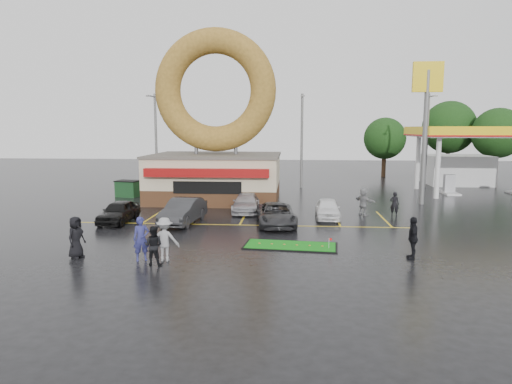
# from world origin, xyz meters

# --- Properties ---
(ground) EXTENTS (120.00, 120.00, 0.00)m
(ground) POSITION_xyz_m (0.00, 0.00, 0.00)
(ground) COLOR black
(ground) RESTS_ON ground
(donut_shop) EXTENTS (10.20, 8.70, 13.50)m
(donut_shop) POSITION_xyz_m (-3.00, 12.97, 4.46)
(donut_shop) COLOR #472B19
(donut_shop) RESTS_ON ground
(gas_station) EXTENTS (12.30, 13.65, 5.90)m
(gas_station) POSITION_xyz_m (20.00, 20.94, 3.70)
(gas_station) COLOR silver
(gas_station) RESTS_ON ground
(shell_sign) EXTENTS (2.20, 0.36, 10.60)m
(shell_sign) POSITION_xyz_m (13.00, 12.00, 7.38)
(shell_sign) COLOR slate
(shell_sign) RESTS_ON ground
(streetlight_left) EXTENTS (0.40, 2.21, 9.00)m
(streetlight_left) POSITION_xyz_m (-10.00, 19.92, 4.78)
(streetlight_left) COLOR slate
(streetlight_left) RESTS_ON ground
(streetlight_mid) EXTENTS (0.40, 2.21, 9.00)m
(streetlight_mid) POSITION_xyz_m (4.00, 20.92, 4.78)
(streetlight_mid) COLOR slate
(streetlight_mid) RESTS_ON ground
(streetlight_right) EXTENTS (0.40, 2.21, 9.00)m
(streetlight_right) POSITION_xyz_m (16.00, 21.92, 4.78)
(streetlight_right) COLOR slate
(streetlight_right) RESTS_ON ground
(tree_far_a) EXTENTS (5.60, 5.60, 8.00)m
(tree_far_a) POSITION_xyz_m (26.00, 30.00, 5.18)
(tree_far_a) COLOR #332114
(tree_far_a) RESTS_ON ground
(tree_far_c) EXTENTS (6.30, 6.30, 9.00)m
(tree_far_c) POSITION_xyz_m (22.00, 34.00, 5.84)
(tree_far_c) COLOR #332114
(tree_far_c) RESTS_ON ground
(tree_far_d) EXTENTS (4.90, 4.90, 7.00)m
(tree_far_d) POSITION_xyz_m (14.00, 32.00, 4.53)
(tree_far_d) COLOR #332114
(tree_far_d) RESTS_ON ground
(car_black) EXTENTS (1.73, 4.03, 1.36)m
(car_black) POSITION_xyz_m (-7.49, 3.51, 0.68)
(car_black) COLOR black
(car_black) RESTS_ON ground
(car_dgrey) EXTENTS (2.19, 4.81, 1.53)m
(car_dgrey) POSITION_xyz_m (-3.47, 3.56, 0.76)
(car_dgrey) COLOR #2D2D2F
(car_dgrey) RESTS_ON ground
(car_silver) EXTENTS (1.85, 4.35, 1.25)m
(car_silver) POSITION_xyz_m (-0.05, 7.72, 0.63)
(car_silver) COLOR #ABAAAF
(car_silver) RESTS_ON ground
(car_grey) EXTENTS (2.73, 4.98, 1.32)m
(car_grey) POSITION_xyz_m (2.18, 3.50, 0.66)
(car_grey) COLOR #2E2E31
(car_grey) RESTS_ON ground
(car_white) EXTENTS (1.59, 3.81, 1.29)m
(car_white) POSITION_xyz_m (5.41, 5.82, 0.64)
(car_white) COLOR white
(car_white) RESTS_ON ground
(person_blue) EXTENTS (0.84, 0.73, 1.95)m
(person_blue) POSITION_xyz_m (-3.44, -4.27, 0.97)
(person_blue) COLOR navy
(person_blue) RESTS_ON ground
(person_blackjkt) EXTENTS (0.87, 0.70, 1.68)m
(person_blackjkt) POSITION_xyz_m (-2.73, -4.85, 0.84)
(person_blackjkt) COLOR black
(person_blackjkt) RESTS_ON ground
(person_hoodie) EXTENTS (1.27, 0.75, 1.93)m
(person_hoodie) POSITION_xyz_m (-2.40, -4.24, 0.96)
(person_hoodie) COLOR gray
(person_hoodie) RESTS_ON ground
(person_bystander) EXTENTS (0.83, 1.05, 1.88)m
(person_bystander) POSITION_xyz_m (-6.50, -4.09, 0.94)
(person_bystander) COLOR black
(person_bystander) RESTS_ON ground
(person_cameraman) EXTENTS (0.60, 1.16, 1.90)m
(person_cameraman) POSITION_xyz_m (8.48, -3.06, 0.95)
(person_cameraman) COLOR black
(person_cameraman) RESTS_ON ground
(person_walker_near) EXTENTS (1.45, 1.71, 1.85)m
(person_walker_near) POSITION_xyz_m (7.87, 7.16, 0.92)
(person_walker_near) COLOR gray
(person_walker_near) RESTS_ON ground
(person_walker_far) EXTENTS (0.68, 0.55, 1.61)m
(person_walker_far) POSITION_xyz_m (9.87, 7.03, 0.80)
(person_walker_far) COLOR black
(person_walker_far) RESTS_ON ground
(dumpster) EXTENTS (2.01, 1.54, 1.30)m
(dumpster) POSITION_xyz_m (-10.74, 13.96, 0.65)
(dumpster) COLOR #194220
(dumpster) RESTS_ON ground
(putting_green) EXTENTS (4.72, 2.39, 0.57)m
(putting_green) POSITION_xyz_m (3.07, -1.36, 0.04)
(putting_green) COLOR black
(putting_green) RESTS_ON ground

